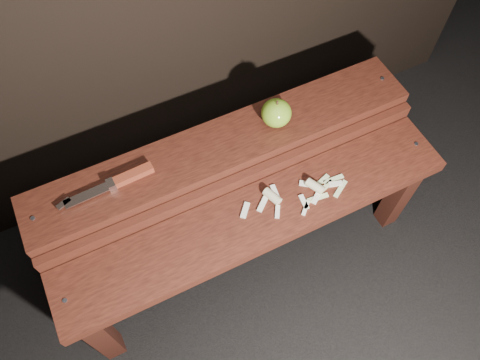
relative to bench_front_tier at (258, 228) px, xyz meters
name	(u,v)px	position (x,y,z in m)	size (l,w,h in m)	color
ground	(247,254)	(0.00, 0.06, -0.35)	(60.00, 60.00, 0.00)	black
bench_front_tier	(258,228)	(0.00, 0.00, 0.00)	(1.20, 0.20, 0.42)	black
bench_rear_tier	(225,159)	(0.00, 0.23, 0.06)	(1.20, 0.21, 0.50)	black
apple	(276,113)	(0.17, 0.23, 0.19)	(0.09, 0.09, 0.09)	olive
knife	(122,180)	(-0.31, 0.23, 0.16)	(0.28, 0.04, 0.02)	maroon
apple_scraps	(298,193)	(0.14, 0.02, 0.08)	(0.34, 0.13, 0.03)	beige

